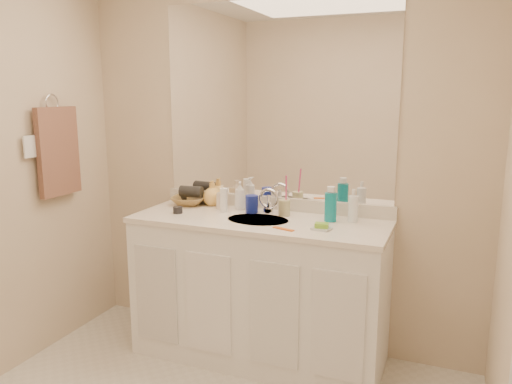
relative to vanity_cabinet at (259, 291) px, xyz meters
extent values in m
cube|color=beige|center=(0.00, 0.28, 0.77)|extent=(2.60, 0.02, 2.40)
cube|color=white|center=(0.00, 0.00, 0.00)|extent=(1.50, 0.55, 0.85)
cube|color=white|center=(0.00, 0.00, 0.44)|extent=(1.52, 0.57, 0.03)
cube|color=silver|center=(0.00, 0.26, 0.50)|extent=(1.52, 0.03, 0.08)
cylinder|color=beige|center=(0.00, -0.02, 0.44)|extent=(0.37, 0.37, 0.02)
cylinder|color=silver|center=(0.00, 0.16, 0.51)|extent=(0.02, 0.02, 0.11)
cube|color=white|center=(0.00, 0.27, 1.14)|extent=(1.48, 0.01, 1.20)
cylinder|color=navy|center=(-0.10, 0.13, 0.51)|extent=(0.08, 0.08, 0.11)
cylinder|color=#BAB483|center=(0.11, 0.13, 0.50)|extent=(0.08, 0.08, 0.10)
cylinder|color=#E23B7F|center=(0.12, 0.13, 0.60)|extent=(0.02, 0.04, 0.20)
cylinder|color=#0C8393|center=(0.40, 0.10, 0.54)|extent=(0.08, 0.08, 0.17)
cylinder|color=white|center=(0.53, 0.14, 0.53)|extent=(0.07, 0.07, 0.15)
cube|color=silver|center=(0.40, -0.10, 0.46)|extent=(0.11, 0.10, 0.01)
cube|color=#78B82D|center=(0.40, -0.10, 0.48)|extent=(0.08, 0.06, 0.03)
cube|color=orange|center=(0.21, -0.17, 0.46)|extent=(0.13, 0.06, 0.01)
cylinder|color=black|center=(-0.52, -0.06, 0.48)|extent=(0.08, 0.08, 0.04)
cylinder|color=white|center=(-0.27, 0.08, 0.53)|extent=(0.06, 0.06, 0.15)
imported|color=white|center=(-0.20, 0.18, 0.54)|extent=(0.09, 0.09, 0.18)
imported|color=beige|center=(-0.32, 0.16, 0.53)|extent=(0.09, 0.09, 0.15)
imported|color=#FBC661|center=(-0.42, 0.22, 0.54)|extent=(0.13, 0.13, 0.16)
imported|color=olive|center=(-0.57, 0.17, 0.48)|extent=(0.27, 0.27, 0.06)
cylinder|color=black|center=(-0.55, 0.17, 0.54)|extent=(0.16, 0.09, 0.08)
torus|color=silver|center=(-1.27, -0.25, 1.12)|extent=(0.01, 0.11, 0.11)
cube|color=brown|center=(-1.25, -0.25, 0.82)|extent=(0.04, 0.32, 0.55)
cube|color=white|center=(-1.27, -0.45, 0.88)|extent=(0.01, 0.08, 0.13)
camera|label=1|loc=(1.06, -2.65, 1.19)|focal=35.00mm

